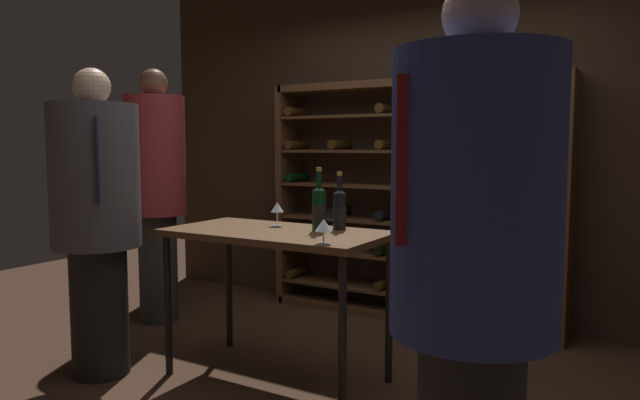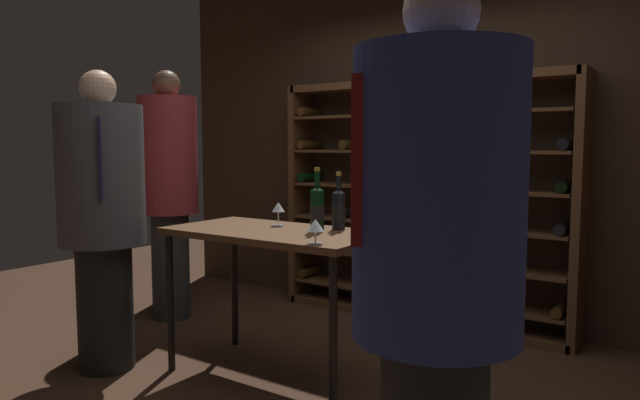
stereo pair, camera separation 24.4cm
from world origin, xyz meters
The scene contains 11 objects.
ground_plane centered at (0.00, 0.00, 0.00)m, with size 9.44×9.44×0.00m, color #472D1E.
back_wall centered at (0.00, 1.72, 1.46)m, with size 5.40×0.10×2.91m, color #3D2B1E.
wine_rack centered at (-0.10, 1.51, 0.94)m, with size 2.40×0.32×1.91m.
tasting_table centered at (-0.33, -0.04, 0.81)m, with size 1.30×0.68×0.90m.
person_bystander_red_print centered at (-1.81, 0.43, 1.10)m, with size 0.46×0.46×1.98m.
person_guest_khaki centered at (1.12, -1.05, 1.03)m, with size 0.52×0.52×1.90m.
person_guest_plum_blouse centered at (-1.30, -0.53, 1.01)m, with size 0.52×0.52×1.85m.
wine_bottle_gold_foil centered at (-0.09, 0.05, 1.03)m, with size 0.08×0.08×0.37m.
wine_bottle_black_capsule centered at (-0.03, 0.18, 1.02)m, with size 0.08×0.08×0.34m.
wine_glass_stemmed_right centered at (-0.43, 0.11, 1.01)m, with size 0.08×0.08×0.15m.
wine_glass_stemmed_center centered at (0.15, -0.31, 0.99)m, with size 0.09×0.09×0.13m.
Camera 2 is at (1.82, -2.69, 1.39)m, focal length 32.61 mm.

